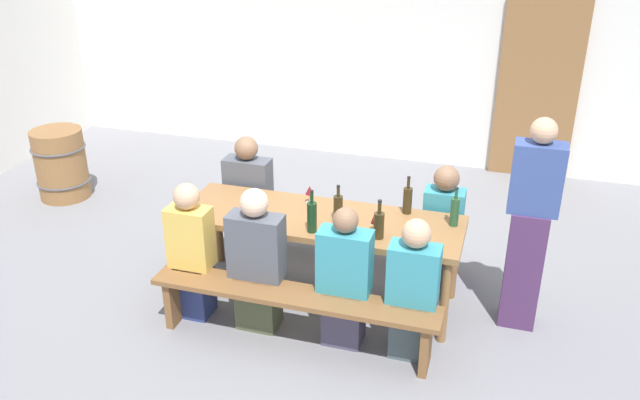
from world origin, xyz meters
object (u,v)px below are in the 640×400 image
at_px(wooden_door, 538,90).
at_px(wine_bottle_1, 408,200).
at_px(wine_bottle_2, 455,211).
at_px(standing_host, 529,229).
at_px(seated_guest_near_2, 344,281).
at_px(wine_bottle_4, 312,216).
at_px(seated_guest_far_0, 249,200).
at_px(wine_bottle_0, 338,208).
at_px(bench_far, 341,224).
at_px(seated_guest_near_1, 257,263).
at_px(bench_near, 293,303).
at_px(tasting_table, 320,226).
at_px(seated_guest_far_1, 442,228).
at_px(wine_glass_0, 376,218).
at_px(seated_guest_near_0, 192,254).
at_px(wine_glass_1, 310,191).
at_px(wine_bottle_3, 379,224).
at_px(seated_guest_near_3, 412,292).
at_px(wine_barrel, 61,164).

relative_size(wooden_door, wine_bottle_1, 6.60).
distance_m(wine_bottle_2, standing_host, 0.56).
bearing_deg(seated_guest_near_2, wine_bottle_4, 51.21).
xyz_separation_m(wooden_door, seated_guest_far_0, (-2.45, -2.74, -0.50)).
relative_size(wine_bottle_4, seated_guest_far_0, 0.30).
height_order(wine_bottle_0, wine_bottle_2, wine_bottle_2).
height_order(bench_far, wine_bottle_1, wine_bottle_1).
bearing_deg(seated_guest_near_1, bench_near, -113.79).
xyz_separation_m(tasting_table, seated_guest_far_1, (0.92, 0.52, -0.14)).
bearing_deg(wooden_door, wine_bottle_0, -113.96).
height_order(wine_bottle_1, seated_guest_near_1, seated_guest_near_1).
distance_m(wine_glass_0, seated_guest_near_0, 1.46).
height_order(wine_bottle_4, wine_glass_1, wine_bottle_4).
xyz_separation_m(wine_bottle_3, seated_guest_near_0, (-1.41, -0.32, -0.31)).
height_order(seated_guest_near_1, seated_guest_near_3, seated_guest_near_1).
bearing_deg(wine_bottle_4, standing_host, 13.30).
distance_m(tasting_table, wine_barrel, 3.51).
height_order(wooden_door, seated_guest_far_0, wooden_door).
bearing_deg(wine_glass_1, seated_guest_near_3, -36.67).
height_order(wine_glass_0, seated_guest_far_1, seated_guest_far_1).
bearing_deg(wine_bottle_1, wooden_door, 72.16).
relative_size(seated_guest_near_2, seated_guest_far_0, 0.96).
bearing_deg(bench_near, seated_guest_near_1, 156.21).
bearing_deg(wine_bottle_1, wine_barrel, 168.29).
distance_m(wine_bottle_3, seated_guest_far_1, 0.89).
xyz_separation_m(seated_guest_near_1, seated_guest_near_2, (0.69, -0.00, -0.03)).
relative_size(standing_host, wine_barrel, 2.17).
bearing_deg(wine_bottle_1, standing_host, -9.41).
xyz_separation_m(wine_bottle_0, wine_bottle_3, (0.37, -0.19, -0.00)).
xyz_separation_m(wine_bottle_3, seated_guest_far_1, (0.40, 0.72, -0.33)).
height_order(bench_near, wine_bottle_4, wine_bottle_4).
relative_size(wine_bottle_4, seated_guest_far_1, 0.31).
height_order(wine_glass_1, seated_guest_far_0, seated_guest_far_0).
distance_m(wooden_door, wine_glass_1, 3.52).
bearing_deg(wine_bottle_4, wine_bottle_2, 22.31).
xyz_separation_m(bench_far, seated_guest_far_1, (0.92, -0.15, 0.17)).
xyz_separation_m(wine_bottle_2, wine_bottle_3, (-0.52, -0.37, -0.01)).
distance_m(seated_guest_near_1, seated_guest_far_1, 1.64).
bearing_deg(tasting_table, bench_far, 90.00).
bearing_deg(wine_glass_1, wine_bottle_1, 3.41).
bearing_deg(wine_bottle_2, seated_guest_near_1, -153.47).
xyz_separation_m(wine_bottle_0, wine_bottle_2, (0.88, 0.18, 0.01)).
xyz_separation_m(tasting_table, wine_barrel, (-3.32, 1.10, -0.28)).
relative_size(wine_bottle_2, wine_glass_1, 2.10).
xyz_separation_m(tasting_table, seated_guest_near_0, (-0.89, -0.52, -0.12)).
relative_size(wine_glass_1, seated_guest_near_3, 0.14).
bearing_deg(wooden_door, seated_guest_near_1, -117.28).
relative_size(wine_bottle_4, seated_guest_near_1, 0.29).
bearing_deg(bench_far, wine_glass_1, -110.01).
distance_m(seated_guest_far_1, standing_host, 0.84).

